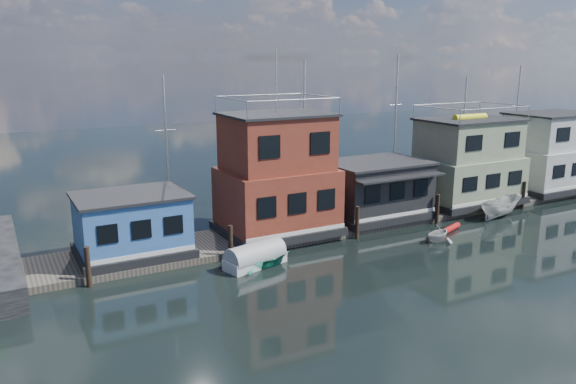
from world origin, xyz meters
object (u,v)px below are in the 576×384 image
houseboat_white (550,153)px  dinghy_white (438,233)px  houseboat_blue (132,225)px  red_kayak (449,229)px  houseboat_red (277,177)px  tarp_runabout (255,257)px  motorboat (500,207)px  houseboat_dark (375,189)px  houseboat_green (467,163)px  dinghy_teal (260,259)px

houseboat_white → dinghy_white: size_ratio=3.74×
houseboat_blue → red_kayak: (20.37, -4.70, -2.00)m
houseboat_red → tarp_runabout: 6.55m
houseboat_blue → motorboat: size_ratio=1.56×
houseboat_dark → tarp_runabout: 12.44m
houseboat_blue → houseboat_dark: size_ratio=0.86×
houseboat_red → houseboat_dark: 8.18m
houseboat_dark → houseboat_green: bearing=0.1°
houseboat_blue → houseboat_dark: 17.50m
dinghy_teal → tarp_runabout: (-0.26, 0.03, 0.14)m
houseboat_blue → houseboat_green: 26.53m
tarp_runabout → houseboat_white: bearing=-6.5°
motorboat → houseboat_blue: bearing=74.1°
tarp_runabout → houseboat_blue: bearing=130.4°
motorboat → red_kayak: bearing=91.1°
houseboat_red → tarp_runabout: houseboat_red is taller
houseboat_green → red_kayak: bearing=-142.5°
houseboat_green → motorboat: size_ratio=2.05×
dinghy_teal → houseboat_red: bearing=-38.6°
houseboat_blue → dinghy_teal: (6.19, -4.23, -1.79)m
houseboat_white → tarp_runabout: 31.00m
tarp_runabout → red_kayak: (14.44, -0.50, -0.35)m
houseboat_white → motorboat: size_ratio=2.05×
houseboat_green → motorboat: houseboat_green is taller
red_kayak → tarp_runabout: bearing=156.7°
houseboat_green → dinghy_white: bearing=-144.6°
houseboat_blue → dinghy_white: (18.31, -5.81, -1.61)m
houseboat_red → red_kayak: bearing=-23.4°
houseboat_green → red_kayak: (-6.13, -4.70, -3.34)m
houseboat_red → houseboat_white: 27.01m
motorboat → tarp_runabout: 20.40m
houseboat_blue → dinghy_white: size_ratio=2.85×
houseboat_green → houseboat_dark: bearing=-179.9°
houseboat_blue → motorboat: bearing=-8.2°
tarp_runabout → red_kayak: tarp_runabout is taller
houseboat_red → houseboat_green: 17.01m
dinghy_white → red_kayak: (2.05, 1.11, -0.39)m
houseboat_red → red_kayak: size_ratio=4.23×
houseboat_blue → houseboat_dark: (17.50, -0.02, 0.21)m
houseboat_green → tarp_runabout: houseboat_green is taller
tarp_runabout → dinghy_white: size_ratio=1.75×
houseboat_red → houseboat_white: houseboat_red is taller
tarp_runabout → houseboat_red: bearing=35.3°
houseboat_red → dinghy_white: size_ratio=5.27×
houseboat_dark → red_kayak: 5.92m
houseboat_red → dinghy_teal: size_ratio=2.93×
houseboat_blue → houseboat_green: (26.50, 0.00, 1.34)m
houseboat_white → dinghy_teal: 30.76m
houseboat_red → motorboat: 17.55m
red_kayak → houseboat_red: bearing=135.3°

